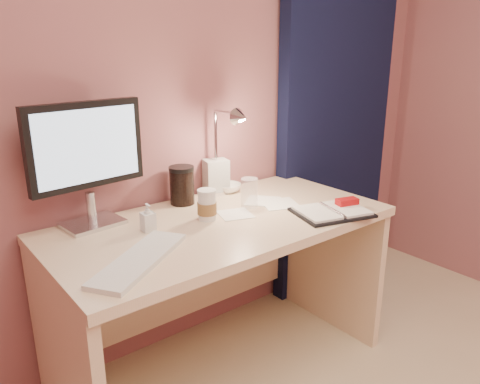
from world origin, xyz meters
TOP-DOWN VIEW (x-y plane):
  - room at (0.95, 1.69)m, footprint 3.50×3.50m
  - desk at (0.00, 1.45)m, footprint 1.40×0.70m
  - monitor at (-0.44, 1.65)m, footprint 0.46×0.19m
  - keyboard at (-0.44, 1.23)m, footprint 0.44×0.36m
  - planner at (0.41, 1.14)m, footprint 0.35×0.30m
  - paper_a at (0.29, 1.45)m, footprint 0.21×0.21m
  - paper_b at (0.08, 1.39)m, footprint 0.17×0.17m
  - paper_c at (0.32, 1.37)m, footprint 0.20×0.20m
  - coffee_cup at (-0.04, 1.42)m, footprint 0.08×0.08m
  - clear_cup at (0.19, 1.43)m, footprint 0.07×0.07m
  - bowl at (0.25, 1.67)m, footprint 0.16×0.16m
  - lotion_bottle at (-0.29, 1.46)m, footprint 0.05×0.05m
  - dark_jar at (-0.02, 1.65)m, footprint 0.11×0.11m
  - product_box at (0.19, 1.69)m, footprint 0.13×0.11m
  - desk_lamp at (0.18, 1.57)m, footprint 0.10×0.26m

SIDE VIEW (x-z plane):
  - desk at x=0.00m, z-range 0.14..0.87m
  - paper_b at x=0.08m, z-range 0.73..0.73m
  - paper_a at x=0.29m, z-range 0.73..0.73m
  - paper_c at x=0.32m, z-range 0.73..0.73m
  - keyboard at x=-0.44m, z-range 0.73..0.75m
  - planner at x=0.41m, z-range 0.72..0.77m
  - bowl at x=0.25m, z-range 0.73..0.77m
  - lotion_bottle at x=-0.29m, z-range 0.73..0.84m
  - coffee_cup at x=-0.04m, z-range 0.73..0.85m
  - clear_cup at x=0.19m, z-range 0.73..0.86m
  - dark_jar at x=-0.02m, z-range 0.73..0.88m
  - product_box at x=0.19m, z-range 0.73..0.89m
  - desk_lamp at x=0.18m, z-range 0.78..1.21m
  - monitor at x=-0.44m, z-range 0.78..1.26m
  - room at x=0.95m, z-range -0.61..2.89m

